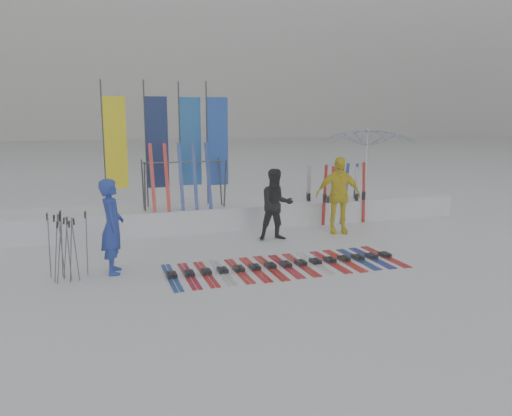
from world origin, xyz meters
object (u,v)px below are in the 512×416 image
object	(u,v)px
person_blue	(112,227)
person_black	(276,205)
ski_rack	(184,178)
person_yellow	(338,195)
tent_canopy	(367,169)
ski_row	(286,265)

from	to	relation	value
person_blue	person_black	size ratio (longest dim) A/B	1.05
ski_rack	person_yellow	bearing A→B (deg)	-19.90
person_black	person_yellow	world-z (taller)	person_yellow
person_yellow	tent_canopy	xyz separation A→B (m)	(2.12, 2.22, 0.36)
person_black	tent_canopy	bearing A→B (deg)	36.93
person_black	person_yellow	xyz separation A→B (m)	(1.74, 0.22, 0.11)
tent_canopy	ski_row	world-z (taller)	tent_canopy
tent_canopy	ski_row	size ratio (longest dim) A/B	0.63
tent_canopy	person_blue	bearing A→B (deg)	-152.88
person_yellow	ski_rack	distance (m)	3.90
person_blue	person_black	world-z (taller)	person_blue
tent_canopy	ski_rack	xyz separation A→B (m)	(-5.76, -0.90, 0.06)
person_yellow	tent_canopy	size ratio (longest dim) A/B	0.65
tent_canopy	ski_rack	distance (m)	5.83
tent_canopy	ski_rack	bearing A→B (deg)	-171.16
person_black	ski_rack	xyz separation A→B (m)	(-1.91, 1.54, 0.53)
person_blue	person_black	bearing A→B (deg)	-65.92
ski_row	person_blue	bearing A→B (deg)	168.90
person_blue	ski_row	size ratio (longest dim) A/B	0.38
person_black	person_blue	bearing A→B (deg)	-154.04
person_blue	ski_rack	size ratio (longest dim) A/B	0.87
person_black	ski_row	distance (m)	2.34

